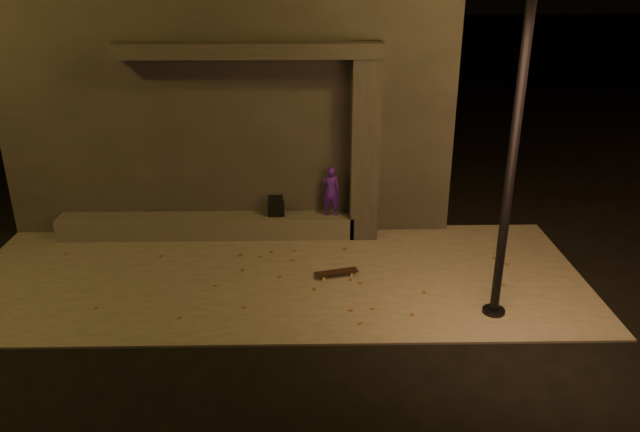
{
  "coord_description": "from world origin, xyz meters",
  "views": [
    {
      "loc": [
        0.58,
        -8.02,
        5.32
      ],
      "look_at": [
        0.79,
        2.0,
        1.19
      ],
      "focal_mm": 35.0,
      "sensor_mm": 36.0,
      "label": 1
    }
  ],
  "objects_px": {
    "column": "(365,151)",
    "street_lamp_0": "(525,55)",
    "skateboarder": "(331,191)",
    "backpack": "(276,208)",
    "skateboard": "(336,272)"
  },
  "relations": [
    {
      "from": "skateboarder",
      "to": "backpack",
      "type": "bearing_deg",
      "value": 9.61
    },
    {
      "from": "skateboarder",
      "to": "street_lamp_0",
      "type": "xyz_separation_m",
      "value": [
        2.53,
        -3.12,
        3.1
      ]
    },
    {
      "from": "street_lamp_0",
      "to": "backpack",
      "type": "bearing_deg",
      "value": 139.43
    },
    {
      "from": "column",
      "to": "skateboard",
      "type": "distance_m",
      "value": 2.58
    },
    {
      "from": "column",
      "to": "street_lamp_0",
      "type": "height_order",
      "value": "street_lamp_0"
    },
    {
      "from": "skateboard",
      "to": "street_lamp_0",
      "type": "height_order",
      "value": "street_lamp_0"
    },
    {
      "from": "backpack",
      "to": "street_lamp_0",
      "type": "height_order",
      "value": "street_lamp_0"
    },
    {
      "from": "skateboarder",
      "to": "street_lamp_0",
      "type": "bearing_deg",
      "value": 138.64
    },
    {
      "from": "column",
      "to": "street_lamp_0",
      "type": "bearing_deg",
      "value": -59.07
    },
    {
      "from": "backpack",
      "to": "skateboard",
      "type": "distance_m",
      "value": 2.22
    },
    {
      "from": "column",
      "to": "backpack",
      "type": "relative_size",
      "value": 7.59
    },
    {
      "from": "column",
      "to": "skateboard",
      "type": "height_order",
      "value": "column"
    },
    {
      "from": "column",
      "to": "street_lamp_0",
      "type": "distance_m",
      "value": 4.28
    },
    {
      "from": "backpack",
      "to": "skateboard",
      "type": "xyz_separation_m",
      "value": [
        1.15,
        -1.81,
        -0.54
      ]
    },
    {
      "from": "skateboarder",
      "to": "skateboard",
      "type": "bearing_deg",
      "value": 100.83
    }
  ]
}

